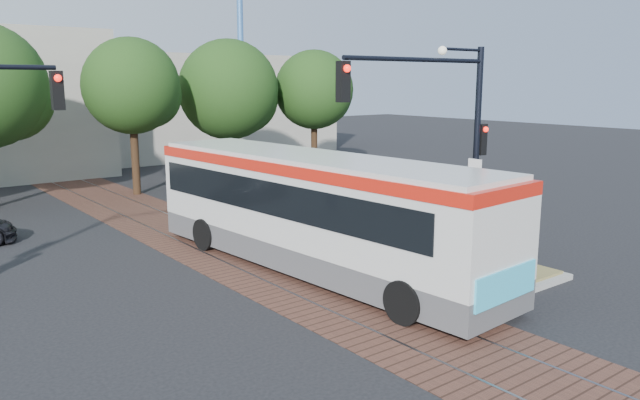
# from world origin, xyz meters

# --- Properties ---
(ground) EXTENTS (120.00, 120.00, 0.00)m
(ground) POSITION_xyz_m (0.00, 0.00, 0.00)
(ground) COLOR black
(ground) RESTS_ON ground
(trackbed) EXTENTS (3.60, 40.00, 0.02)m
(trackbed) POSITION_xyz_m (0.00, 4.00, 0.01)
(trackbed) COLOR #513125
(trackbed) RESTS_ON ground
(tree_row) EXTENTS (26.40, 5.60, 7.67)m
(tree_row) POSITION_xyz_m (1.21, 16.42, 4.85)
(tree_row) COLOR #382314
(tree_row) RESTS_ON ground
(warehouses) EXTENTS (40.00, 13.00, 8.00)m
(warehouses) POSITION_xyz_m (-0.53, 28.75, 3.81)
(warehouses) COLOR #ADA899
(warehouses) RESTS_ON ground
(crane) EXTENTS (8.00, 0.50, 18.00)m
(crane) POSITION_xyz_m (18.00, 34.00, 10.88)
(crane) COLOR #3F72B2
(crane) RESTS_ON ground
(city_bus) EXTENTS (3.48, 12.38, 3.27)m
(city_bus) POSITION_xyz_m (0.92, 1.47, 1.82)
(city_bus) COLOR #4C4C4E
(city_bus) RESTS_ON ground
(traffic_island) EXTENTS (2.20, 5.20, 1.13)m
(traffic_island) POSITION_xyz_m (4.82, -0.90, 0.33)
(traffic_island) COLOR gray
(traffic_island) RESTS_ON ground
(signal_pole_main) EXTENTS (5.49, 0.46, 6.00)m
(signal_pole_main) POSITION_xyz_m (3.86, -0.81, 4.16)
(signal_pole_main) COLOR black
(signal_pole_main) RESTS_ON ground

